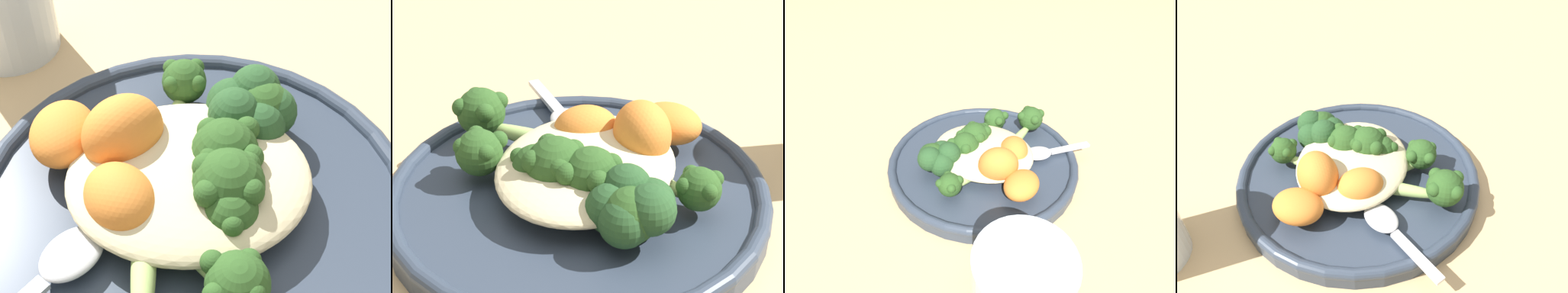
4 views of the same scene
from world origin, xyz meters
TOP-DOWN VIEW (x-y plane):
  - ground_plane at (0.00, 0.00)m, footprint 4.00×4.00m
  - plate at (-0.02, -0.00)m, footprint 0.27×0.27m
  - quinoa_mound at (-0.02, 0.01)m, footprint 0.14×0.12m
  - broccoli_stalk_1 at (-0.01, -0.06)m, footprint 0.07×0.10m
  - broccoli_stalk_2 at (-0.02, -0.02)m, footprint 0.09×0.06m
  - broccoli_stalk_3 at (-0.00, -0.01)m, footprint 0.09×0.04m
  - broccoli_stalk_4 at (-0.01, 0.01)m, footprint 0.10×0.06m
  - broccoli_stalk_5 at (0.01, 0.04)m, footprint 0.10×0.09m
  - broccoli_stalk_6 at (-0.03, 0.07)m, footprint 0.05×0.12m
  - sweet_potato_chunk_0 at (-0.06, 0.03)m, footprint 0.07×0.06m
  - sweet_potato_chunk_1 at (-0.06, -0.01)m, footprint 0.06×0.06m
  - sweet_potato_chunk_2 at (-0.10, 0.04)m, footprint 0.04×0.05m
  - kale_tuft at (0.02, 0.05)m, footprint 0.06×0.06m
  - spoon at (-0.09, -0.04)m, footprint 0.08×0.09m

SIDE VIEW (x-z plane):
  - ground_plane at x=0.00m, z-range 0.00..0.00m
  - plate at x=-0.02m, z-range 0.00..0.02m
  - spoon at x=-0.09m, z-range 0.02..0.03m
  - quinoa_mound at x=-0.02m, z-range 0.02..0.05m
  - broccoli_stalk_6 at x=-0.03m, z-range 0.02..0.05m
  - broccoli_stalk_2 at x=-0.02m, z-range 0.02..0.05m
  - broccoli_stalk_5 at x=0.01m, z-range 0.02..0.05m
  - sweet_potato_chunk_2 at x=-0.10m, z-range 0.02..0.05m
  - broccoli_stalk_1 at x=-0.01m, z-range 0.02..0.05m
  - sweet_potato_chunk_1 at x=-0.06m, z-range 0.02..0.06m
  - broccoli_stalk_4 at x=-0.01m, z-range 0.02..0.06m
  - kale_tuft at x=0.02m, z-range 0.02..0.06m
  - broccoli_stalk_3 at x=0.00m, z-range 0.02..0.06m
  - sweet_potato_chunk_0 at x=-0.06m, z-range 0.02..0.07m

